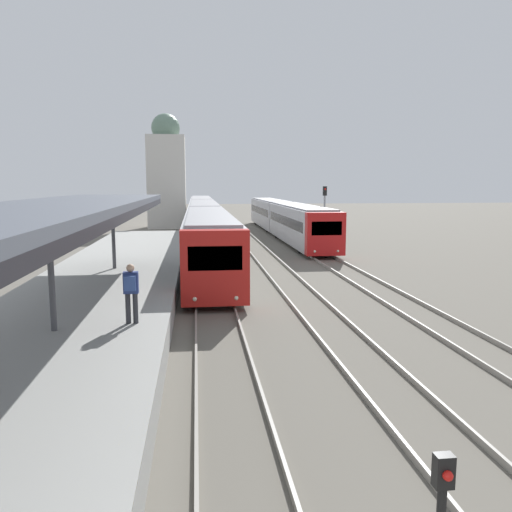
# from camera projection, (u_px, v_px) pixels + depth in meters

# --- Properties ---
(platform_canopy) EXTENTS (4.00, 24.87, 3.32)m
(platform_canopy) POSITION_uv_depth(u_px,v_px,m) (49.00, 209.00, 12.70)
(platform_canopy) COLOR #4C515B
(platform_canopy) RESTS_ON station_platform
(person_on_platform) EXTENTS (0.40, 0.40, 1.66)m
(person_on_platform) POSITION_uv_depth(u_px,v_px,m) (131.00, 289.00, 13.65)
(person_on_platform) COLOR #2D2D33
(person_on_platform) RESTS_ON station_platform
(train_near) EXTENTS (2.53, 51.92, 3.16)m
(train_near) POSITION_uv_depth(u_px,v_px,m) (204.00, 218.00, 43.44)
(train_near) COLOR red
(train_near) RESTS_ON ground_plane
(train_far) EXTENTS (2.48, 31.41, 3.08)m
(train_far) POSITION_uv_depth(u_px,v_px,m) (283.00, 217.00, 46.20)
(train_far) COLOR red
(train_far) RESTS_ON ground_plane
(signal_mast_far) EXTENTS (0.28, 0.29, 4.54)m
(signal_mast_far) POSITION_uv_depth(u_px,v_px,m) (324.00, 208.00, 37.84)
(signal_mast_far) COLOR gray
(signal_mast_far) RESTS_ON ground_plane
(distant_domed_building) EXTENTS (4.00, 4.00, 12.16)m
(distant_domed_building) POSITION_uv_depth(u_px,v_px,m) (167.00, 174.00, 53.79)
(distant_domed_building) COLOR silver
(distant_domed_building) RESTS_ON ground_plane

